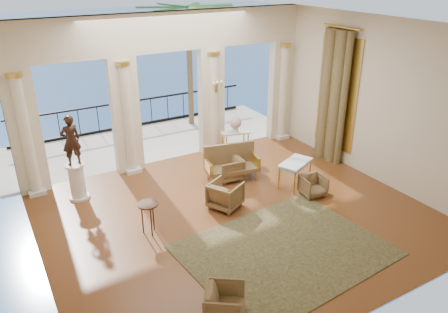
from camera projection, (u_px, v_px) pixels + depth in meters
floor at (237, 215)px, 10.81m from camera, size 9.00×9.00×0.00m
room_walls at (268, 118)px, 8.76m from camera, size 9.00×9.00×9.00m
arcade at (170, 80)px, 12.78m from camera, size 9.00×0.56×4.50m
terrace at (151, 141)px, 15.42m from camera, size 10.00×3.60×0.10m
balustrade at (134, 116)px, 16.49m from camera, size 9.00×0.06×1.03m
palm_tree at (188, 13)px, 15.28m from camera, size 2.00×2.00×4.50m
sea at (11, 54)px, 60.68m from camera, size 160.00×160.00×0.00m
curtain at (332, 97)px, 13.13m from camera, size 0.33×1.40×4.09m
window_frame at (337, 94)px, 13.19m from camera, size 0.04×1.60×3.40m
wall_sconce at (216, 88)px, 13.32m from camera, size 0.30×0.11×0.33m
rug at (285, 250)px, 9.48m from camera, size 4.44×3.59×0.02m
armchair_a at (225, 302)px, 7.56m from camera, size 0.90×0.91×0.69m
armchair_b at (313, 185)px, 11.63m from camera, size 0.67×0.63×0.62m
armchair_c at (229, 167)px, 12.47m from camera, size 0.75×0.78×0.73m
armchair_d at (225, 194)px, 11.03m from camera, size 0.96×0.98×0.76m
settee at (231, 162)px, 12.48m from camera, size 1.61×0.95×1.00m
game_table at (296, 164)px, 12.03m from camera, size 1.18×0.94×0.71m
pedestal at (77, 182)px, 11.41m from camera, size 0.54×0.54×0.99m
statue at (71, 140)px, 10.93m from camera, size 0.52×0.37×1.32m
console_table at (235, 136)px, 13.77m from camera, size 0.95×0.54×0.85m
urn at (236, 123)px, 13.59m from camera, size 0.37×0.37×0.49m
side_table at (148, 208)px, 9.85m from camera, size 0.47×0.47×0.77m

